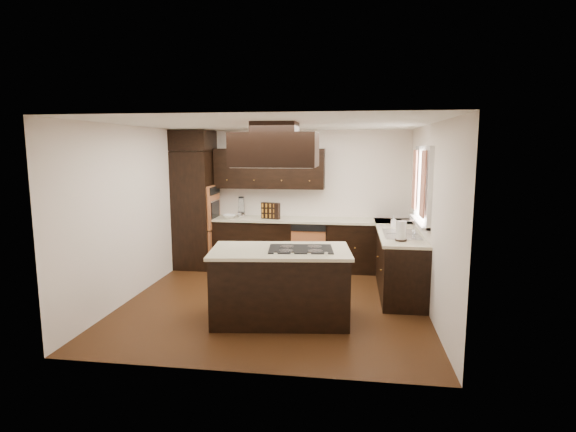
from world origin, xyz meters
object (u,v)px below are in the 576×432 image
at_px(spice_rack, 271,211).
at_px(island, 280,286).
at_px(range_hood, 275,150).
at_px(oven_column, 195,210).

bearing_deg(spice_rack, island, -58.17).
bearing_deg(island, spice_rack, 96.22).
xyz_separation_m(island, range_hood, (-0.08, 0.12, 1.72)).
height_order(oven_column, island, oven_column).
height_order(oven_column, spice_rack, oven_column).
distance_m(range_hood, spice_rack, 2.58).
bearing_deg(spice_rack, oven_column, -160.16).
xyz_separation_m(oven_column, range_hood, (1.88, -2.25, 1.10)).
xyz_separation_m(range_hood, spice_rack, (-0.48, 2.28, -1.09)).
bearing_deg(range_hood, island, -55.82).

